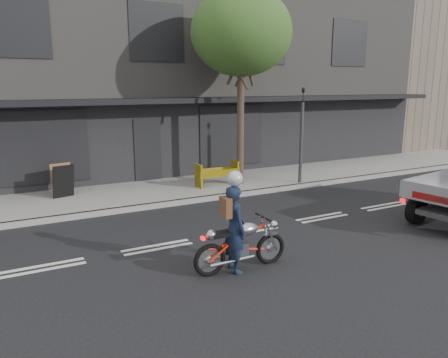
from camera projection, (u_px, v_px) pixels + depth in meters
ground at (248, 231)px, 10.98m from camera, size 80.00×80.00×0.00m
sidewalk at (178, 189)px, 15.02m from camera, size 32.00×3.20×0.15m
kerb at (197, 200)px, 13.64m from camera, size 32.00×0.20×0.15m
building_main at (121, 75)px, 19.87m from camera, size 26.00×10.00×8.00m
building_neighbour at (419, 63)px, 28.85m from camera, size 14.00×10.00×10.00m
street_tree at (241, 33)px, 14.49m from camera, size 3.40×3.40×6.74m
traffic_light_pole at (301, 141)px, 15.45m from camera, size 0.12×0.12×3.50m
motorcycle at (241, 244)px, 8.61m from camera, size 2.03×0.59×1.05m
rider at (234, 229)px, 8.48m from camera, size 0.43×0.64×1.73m
construction_barrier at (220, 174)px, 15.01m from camera, size 1.53×0.62×0.85m
sandwich_board at (63, 181)px, 13.51m from camera, size 0.74×0.58×1.03m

